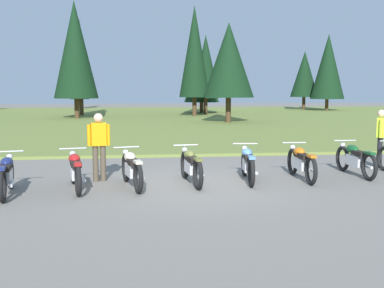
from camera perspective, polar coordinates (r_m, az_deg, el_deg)
ground_plane at (r=10.88m, az=0.37°, el=-5.08°), size 140.00×140.00×0.00m
grass_moorland at (r=37.19m, az=-4.61°, el=3.29°), size 80.00×44.00×0.10m
forest_treeline at (r=42.14m, az=-4.56°, el=9.73°), size 40.50×29.46×9.18m
motorcycle_navy at (r=10.51m, az=-22.08°, el=-3.56°), size 0.66×2.09×0.88m
motorcycle_red at (r=10.60m, az=-14.31°, el=-3.19°), size 0.72×2.07×0.88m
motorcycle_cream at (r=10.62m, az=-7.53°, el=-3.02°), size 0.73×2.07×0.88m
motorcycle_olive at (r=10.93m, az=-0.12°, el=-2.69°), size 0.62×2.10×0.88m
motorcycle_sky_blue at (r=11.30m, az=6.95°, el=-2.43°), size 0.62×2.10×0.88m
motorcycle_orange at (r=11.77m, az=13.43°, el=-2.20°), size 0.62×2.10×0.88m
motorcycle_british_green at (r=12.70m, az=19.63°, el=-1.77°), size 0.62×2.10×0.88m
rider_in_hivis_vest at (r=11.38m, az=-11.51°, el=0.14°), size 0.54×0.28×1.67m
rider_near_row_end at (r=14.30m, az=22.39°, el=1.08°), size 0.37×0.49×1.67m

